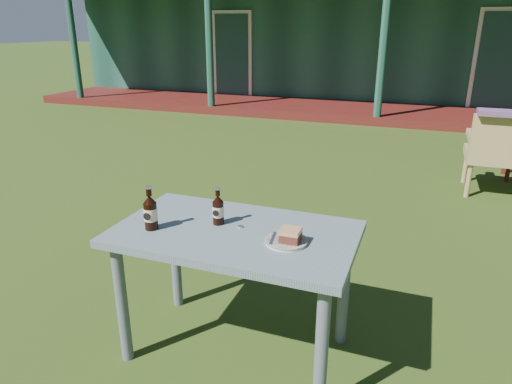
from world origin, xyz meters
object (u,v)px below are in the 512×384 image
at_px(cake_slice, 291,235).
at_px(cola_bottle_near, 218,210).
at_px(cola_bottle_far, 150,212).
at_px(armchair_left, 501,150).
at_px(plate, 286,241).
at_px(cafe_table, 235,248).

distance_m(cake_slice, cola_bottle_near, 0.42).
height_order(cola_bottle_far, armchair_left, cola_bottle_far).
height_order(plate, cola_bottle_far, cola_bottle_far).
height_order(plate, cola_bottle_near, cola_bottle_near).
relative_size(plate, armchair_left, 0.24).
xyz_separation_m(cafe_table, cola_bottle_near, (-0.11, 0.04, 0.18)).
distance_m(cafe_table, plate, 0.30).
bearing_deg(armchair_left, cola_bottle_near, -118.12).
relative_size(cafe_table, cake_slice, 13.04).
relative_size(cake_slice, cola_bottle_far, 0.41).
bearing_deg(cake_slice, cafe_table, 171.20).
bearing_deg(cake_slice, cola_bottle_far, -173.10).
bearing_deg(plate, cola_bottle_far, -172.48).
distance_m(cafe_table, cake_slice, 0.34).
height_order(cafe_table, cake_slice, cake_slice).
height_order(cafe_table, cola_bottle_far, cola_bottle_far).
height_order(cafe_table, armchair_left, armchair_left).
height_order(cake_slice, cola_bottle_far, cola_bottle_far).
height_order(plate, cake_slice, cake_slice).
height_order(cake_slice, cola_bottle_near, cola_bottle_near).
bearing_deg(plate, cafe_table, 171.50).
distance_m(cafe_table, cola_bottle_far, 0.46).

